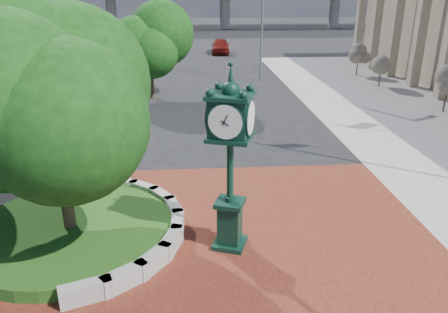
% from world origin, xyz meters
% --- Properties ---
extents(ground, '(200.00, 200.00, 0.00)m').
position_xyz_m(ground, '(0.00, 0.00, 0.00)').
color(ground, black).
rests_on(ground, ground).
extents(plaza, '(12.00, 12.00, 0.04)m').
position_xyz_m(plaza, '(0.00, -1.00, 0.02)').
color(plaza, maroon).
rests_on(plaza, ground).
extents(planter_wall, '(2.96, 6.77, 0.54)m').
position_xyz_m(planter_wall, '(-2.71, -0.00, 0.27)').
color(planter_wall, '#9E9B93').
rests_on(planter_wall, ground).
extents(grass_bed, '(6.10, 6.10, 0.40)m').
position_xyz_m(grass_bed, '(-5.00, 0.00, 0.20)').
color(grass_bed, '#1D4814').
rests_on(grass_bed, ground).
extents(tree_planter, '(5.20, 5.20, 6.33)m').
position_xyz_m(tree_planter, '(-5.00, 0.00, 3.72)').
color(tree_planter, '#38281C').
rests_on(tree_planter, ground).
extents(tree_street, '(4.40, 4.40, 5.45)m').
position_xyz_m(tree_street, '(-4.00, 18.00, 3.24)').
color(tree_street, '#38281C').
rests_on(tree_street, ground).
extents(post_clock, '(1.34, 1.34, 5.29)m').
position_xyz_m(post_clock, '(-0.25, -0.83, 2.91)').
color(post_clock, black).
rests_on(post_clock, ground).
extents(parked_car, '(2.21, 4.97, 1.66)m').
position_xyz_m(parked_car, '(2.13, 38.99, 0.83)').
color(parked_car, maroon).
rests_on(parked_car, ground).
extents(street_lamp_near, '(1.95, 1.00, 9.23)m').
position_xyz_m(street_lamp_near, '(4.53, 23.30, 5.41)').
color(street_lamp_near, slate).
rests_on(street_lamp_near, ground).
extents(street_lamp_far, '(1.94, 0.93, 9.08)m').
position_xyz_m(street_lamp_far, '(-3.41, 38.77, 5.32)').
color(street_lamp_far, slate).
rests_on(street_lamp_far, ground).
extents(shrub_near, '(1.20, 1.20, 2.20)m').
position_xyz_m(shrub_near, '(13.95, 12.84, 1.59)').
color(shrub_near, '#38281C').
rests_on(shrub_near, ground).
extents(shrub_mid, '(1.20, 1.20, 2.20)m').
position_xyz_m(shrub_mid, '(12.96, 20.15, 1.59)').
color(shrub_mid, '#38281C').
rests_on(shrub_mid, ground).
extents(shrub_far, '(1.20, 1.20, 2.20)m').
position_xyz_m(shrub_far, '(12.87, 24.70, 1.59)').
color(shrub_far, '#38281C').
rests_on(shrub_far, ground).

